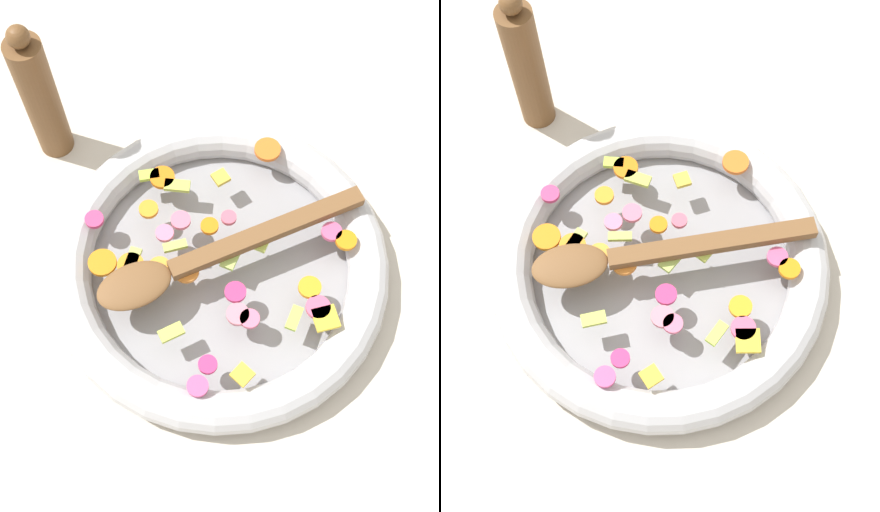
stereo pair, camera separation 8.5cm
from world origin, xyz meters
TOP-DOWN VIEW (x-y plane):
  - ground_plane at (0.00, 0.00)m, footprint 4.00×4.00m
  - skillet at (0.00, 0.00)m, footprint 0.41×0.41m
  - chopped_vegetables at (-0.00, 0.01)m, footprint 0.35×0.34m
  - wooden_spoon at (-0.01, 0.02)m, footprint 0.23×0.30m
  - pepper_mill at (0.14, 0.26)m, footprint 0.05×0.05m

SIDE VIEW (x-z plane):
  - ground_plane at x=0.00m, z-range 0.00..0.00m
  - skillet at x=0.00m, z-range 0.00..0.05m
  - chopped_vegetables at x=0.00m, z-range 0.05..0.06m
  - wooden_spoon at x=-0.01m, z-range 0.06..0.07m
  - pepper_mill at x=0.14m, z-range -0.01..0.22m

